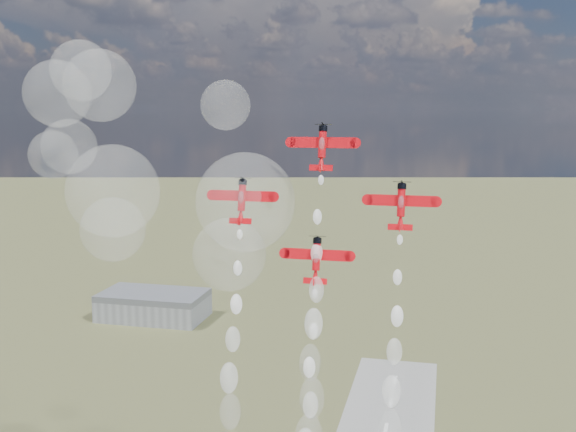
% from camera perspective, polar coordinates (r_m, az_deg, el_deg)
% --- Properties ---
extents(hangar, '(50.00, 28.00, 13.00)m').
position_cam_1_polar(hangar, '(335.37, -11.32, -7.41)').
color(hangar, gray).
rests_on(hangar, ground).
extents(plane_lead, '(12.39, 4.64, 8.71)m').
position_cam_1_polar(plane_lead, '(126.96, 2.91, 5.89)').
color(plane_lead, red).
rests_on(plane_lead, ground).
extents(plane_left, '(12.39, 4.64, 8.71)m').
position_cam_1_polar(plane_left, '(129.00, -3.94, 1.36)').
color(plane_left, red).
rests_on(plane_left, ground).
extents(plane_right, '(12.39, 4.64, 8.71)m').
position_cam_1_polar(plane_right, '(123.62, 9.55, 0.92)').
color(plane_right, red).
rests_on(plane_right, ground).
extents(plane_slot, '(12.39, 4.64, 8.71)m').
position_cam_1_polar(plane_slot, '(124.79, 2.41, -3.67)').
color(plane_slot, red).
rests_on(plane_slot, ground).
extents(smoke_trail_lead, '(5.10, 13.90, 49.13)m').
position_cam_1_polar(smoke_trail_lead, '(126.85, 1.97, -14.07)').
color(smoke_trail_lead, white).
rests_on(smoke_trail_lead, plane_lead).
extents(drifted_smoke_cloud, '(62.42, 28.31, 53.14)m').
position_cam_1_polar(drifted_smoke_cloud, '(145.67, -11.79, 3.81)').
color(drifted_smoke_cloud, white).
rests_on(drifted_smoke_cloud, ground).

